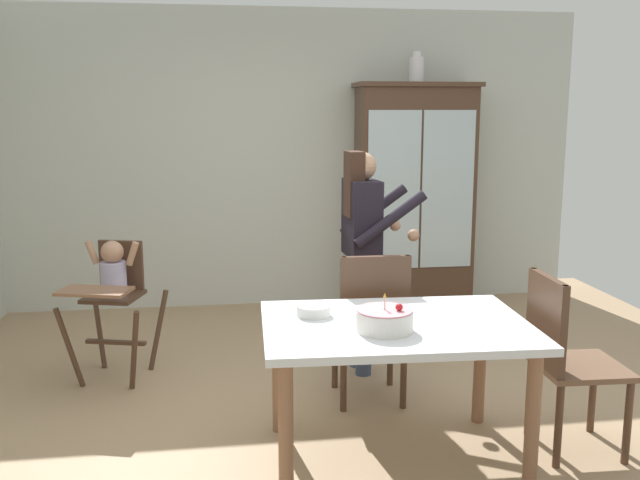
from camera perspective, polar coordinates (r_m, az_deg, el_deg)
ground_plane at (r=4.28m, az=1.70°, el=-14.35°), size 6.24×6.24×0.00m
wall_back at (r=6.50m, az=-2.25°, el=6.56°), size 5.32×0.06×2.70m
china_cabinet at (r=6.48m, az=7.67°, el=3.59°), size 1.10×0.48×2.04m
ceramic_vase at (r=6.45m, az=7.86°, el=13.63°), size 0.13×0.13×0.27m
high_chair_with_toddler at (r=4.88m, az=-16.49°, el=-3.49°), size 0.71×0.79×0.95m
adult_person at (r=4.76m, az=3.49°, el=0.46°), size 0.52×0.50×1.53m
dining_table at (r=3.62m, az=6.16°, el=-8.17°), size 1.38×0.99×0.74m
birthday_cake at (r=3.44m, az=5.27°, el=-6.50°), size 0.28×0.28×0.19m
serving_bowl at (r=3.68m, az=-0.53°, el=-5.75°), size 0.18×0.18×0.05m
dining_chair_far_side at (r=4.29m, az=4.24°, el=-6.34°), size 0.45×0.45×0.96m
dining_chair_right_end at (r=3.93m, az=19.11°, el=-8.52°), size 0.46×0.46×0.96m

